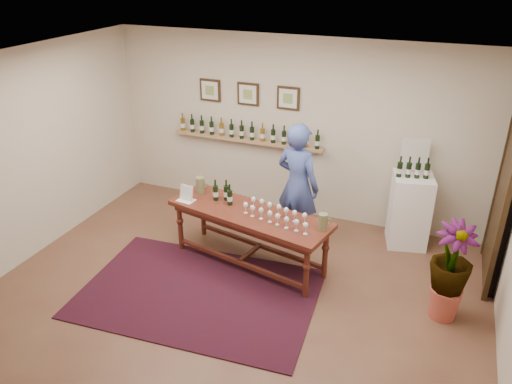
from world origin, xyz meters
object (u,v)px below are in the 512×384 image
at_px(potted_plant, 450,272).
at_px(tasting_table, 249,220).
at_px(display_pedestal, 409,210).
at_px(person, 298,185).

bearing_deg(potted_plant, tasting_table, 175.54).
bearing_deg(potted_plant, display_pedestal, 111.43).
bearing_deg(person, tasting_table, 78.60).
distance_m(tasting_table, person, 0.90).
bearing_deg(tasting_table, display_pedestal, 46.69).
distance_m(tasting_table, display_pedestal, 2.34).
distance_m(display_pedestal, person, 1.65).
relative_size(tasting_table, display_pedestal, 2.17).
xyz_separation_m(tasting_table, potted_plant, (2.52, -0.20, -0.05)).
bearing_deg(tasting_table, person, 73.25).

